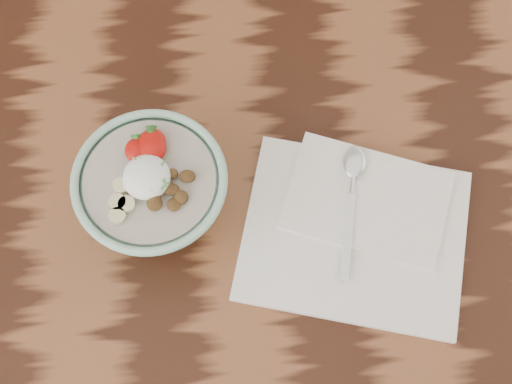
# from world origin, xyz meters

# --- Properties ---
(table) EXTENTS (1.60, 0.90, 0.75)m
(table) POSITION_xyz_m (0.00, 0.00, 0.66)
(table) COLOR black
(table) RESTS_ON ground
(breakfast_bowl) EXTENTS (0.18, 0.18, 0.12)m
(breakfast_bowl) POSITION_xyz_m (-0.20, 0.07, 0.81)
(breakfast_bowl) COLOR #90C2A7
(breakfast_bowl) RESTS_ON table
(napkin) EXTENTS (0.32, 0.29, 0.02)m
(napkin) POSITION_xyz_m (0.05, 0.02, 0.76)
(napkin) COLOR white
(napkin) RESTS_ON table
(spoon) EXTENTS (0.06, 0.18, 0.01)m
(spoon) POSITION_xyz_m (0.05, 0.08, 0.77)
(spoon) COLOR silver
(spoon) RESTS_ON napkin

